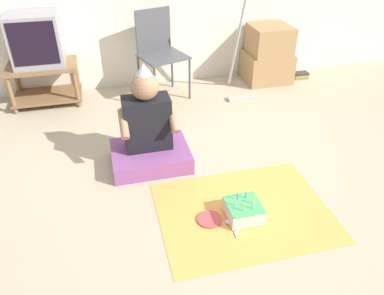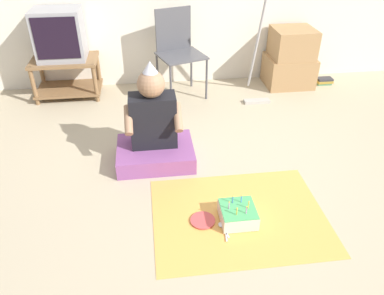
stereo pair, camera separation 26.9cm
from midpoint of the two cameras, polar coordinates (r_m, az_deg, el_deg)
name	(u,v)px [view 1 (the left image)]	position (r m, az deg, el deg)	size (l,w,h in m)	color
ground_plane	(240,201)	(2.77, 4.58, -8.18)	(16.00, 16.00, 0.00)	tan
tv_stand	(45,80)	(4.36, -23.20, 9.37)	(0.70, 0.46, 0.42)	olive
tv	(36,40)	(4.23, -24.48, 14.70)	(0.49, 0.39, 0.51)	#99999E
folding_chair	(159,48)	(4.14, -6.99, 14.83)	(0.57, 0.54, 0.92)	#4C4C51
cardboard_box_stack	(268,55)	(4.61, 9.83, 13.64)	(0.54, 0.45, 0.66)	#A87F51
dust_mop	(239,66)	(4.15, 5.26, 12.25)	(0.28, 0.45, 1.20)	#B2ADA3
book_pile	(300,75)	(4.86, 14.64, 10.56)	(0.19, 0.13, 0.07)	#60936B
person_seated	(149,135)	(3.04, -9.15, 1.88)	(0.63, 0.48, 0.86)	#8C4C8C
party_cloth	(244,211)	(2.68, 5.00, -9.77)	(1.19, 0.92, 0.01)	#EFA84C
birthday_cake	(244,210)	(2.61, 4.92, -9.58)	(0.24, 0.24, 0.17)	#F4E0C6
paper_plate	(209,219)	(2.60, -0.33, -10.98)	(0.17, 0.17, 0.01)	#D84C4C
plastic_spoon_near	(229,223)	(2.58, 2.69, -11.60)	(0.05, 0.14, 0.01)	white
plastic_spoon_far	(234,226)	(2.56, 3.31, -11.96)	(0.04, 0.14, 0.01)	white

